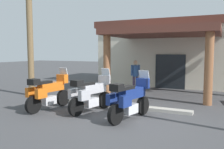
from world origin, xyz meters
TOP-DOWN VIEW (x-y plane):
  - ground_plane at (0.00, 0.00)m, footprint 80.00×80.00m
  - motel_building at (-0.02, 9.78)m, footprint 10.52×10.25m
  - motorcycle_orange at (-3.15, -0.35)m, footprint 0.75×2.21m
  - motorcycle_silver at (-1.46, 0.04)m, footprint 0.95×2.18m
  - motorcycle_blue at (0.23, -0.27)m, footprint 0.97×2.18m
  - pedestrian at (-1.49, 5.01)m, footprint 0.43×0.37m
  - palm_tree_roadside at (-5.96, 1.66)m, footprint 2.03×2.08m
  - curb_strip at (-1.46, 1.29)m, footprint 7.07×0.36m

SIDE VIEW (x-z plane):
  - ground_plane at x=0.00m, z-range 0.00..0.00m
  - curb_strip at x=-1.46m, z-range 0.00..0.12m
  - motorcycle_orange at x=-3.15m, z-range -0.11..1.50m
  - motorcycle_silver at x=-1.46m, z-range -0.11..1.50m
  - motorcycle_blue at x=0.23m, z-range -0.11..1.50m
  - pedestrian at x=-1.49m, z-range 0.15..1.93m
  - motel_building at x=-0.02m, z-range 0.06..4.36m
  - palm_tree_roadside at x=-5.96m, z-range 1.61..8.07m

